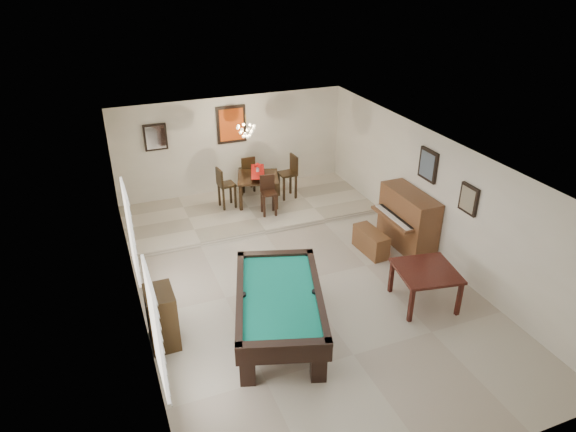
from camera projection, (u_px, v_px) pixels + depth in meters
ground_plane at (299, 281)px, 10.10m from camera, size 6.00×9.00×0.02m
wall_back at (232, 147)px, 13.22m from camera, size 6.00×0.04×2.60m
wall_front at (455, 396)px, 5.79m from camera, size 6.00×0.04×2.60m
wall_left at (134, 254)px, 8.51m from camera, size 0.04×9.00×2.60m
wall_right at (435, 197)px, 10.49m from camera, size 0.04×9.00×2.60m
ceiling at (301, 157)px, 8.91m from camera, size 6.00×9.00×0.04m
dining_step at (249, 210)px, 12.75m from camera, size 6.00×2.50×0.12m
window_left_front at (156, 329)px, 6.66m from camera, size 0.06×1.00×1.70m
window_left_rear at (131, 232)px, 8.97m from camera, size 0.06×1.00×1.70m
pool_table at (279, 315)px, 8.47m from camera, size 2.08×2.84×0.85m
square_table at (424, 286)px, 9.31m from camera, size 1.20×1.20×0.72m
upright_piano at (402, 221)px, 10.97m from camera, size 0.86×1.53×1.28m
piano_bench at (371, 242)px, 10.96m from camera, size 0.42×0.94×0.51m
apothecary_chest at (162, 317)px, 8.30m from camera, size 0.44×0.67×1.00m
dining_table at (258, 187)px, 12.83m from camera, size 1.25×1.25×0.82m
flower_vase at (258, 167)px, 12.59m from camera, size 0.17×0.17×0.23m
dining_chair_south at (269, 196)px, 12.21m from camera, size 0.40×0.40×0.95m
dining_chair_north at (247, 173)px, 13.44m from camera, size 0.38×0.38×0.98m
dining_chair_west at (227, 188)px, 12.55m from camera, size 0.42×0.42×1.03m
dining_chair_east at (287, 177)px, 13.03m from camera, size 0.43×0.43×1.12m
chandelier at (246, 127)px, 11.73m from camera, size 0.44×0.44×0.60m
back_painting at (231, 124)px, 12.91m from camera, size 0.75×0.06×0.95m
back_mirror at (155, 137)px, 12.33m from camera, size 0.55×0.06×0.65m
right_picture_upper at (428, 165)px, 10.45m from camera, size 0.06×0.55×0.65m
right_picture_lower at (469, 199)px, 9.47m from camera, size 0.06×0.45×0.55m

